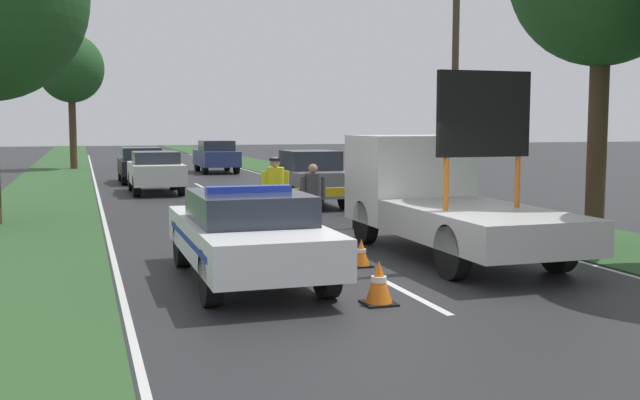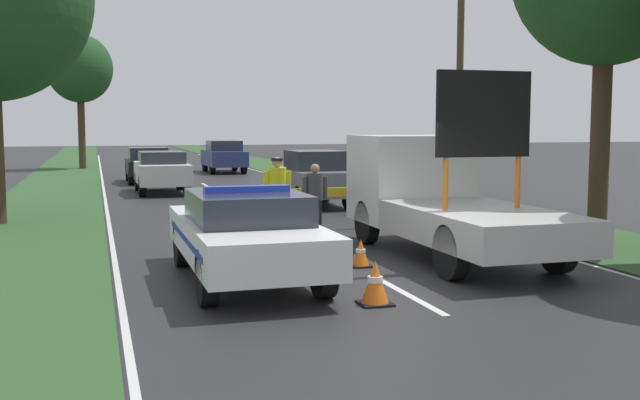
{
  "view_description": "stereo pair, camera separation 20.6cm",
  "coord_description": "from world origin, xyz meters",
  "views": [
    {
      "loc": [
        -4.51,
        -10.59,
        2.47
      ],
      "look_at": [
        -0.39,
        2.36,
        1.1
      ],
      "focal_mm": 42.0,
      "sensor_mm": 36.0,
      "label": 1
    },
    {
      "loc": [
        -4.31,
        -10.65,
        2.47
      ],
      "look_at": [
        -0.39,
        2.36,
        1.1
      ],
      "focal_mm": 42.0,
      "sensor_mm": 36.0,
      "label": 2
    }
  ],
  "objects": [
    {
      "name": "traffic_cone_centre_front",
      "position": [
        -0.69,
        3.15,
        0.29
      ],
      "size": [
        0.43,
        0.43,
        0.6
      ],
      "color": "black",
      "rests_on": "ground"
    },
    {
      "name": "pedestrian_civilian",
      "position": [
        0.36,
        5.23,
        0.94
      ],
      "size": [
        0.58,
        0.37,
        1.61
      ],
      "rotation": [
        0.0,
        0.0,
        -0.52
      ],
      "color": "#232326",
      "rests_on": "ground"
    },
    {
      "name": "police_officer",
      "position": [
        -0.46,
        5.42,
        1.05
      ],
      "size": [
        0.63,
        0.4,
        1.76
      ],
      "rotation": [
        0.0,
        0.0,
        3.52
      ],
      "color": "#191E38",
      "rests_on": "ground"
    },
    {
      "name": "traffic_cone_near_police",
      "position": [
        3.38,
        6.86,
        0.29
      ],
      "size": [
        0.43,
        0.43,
        0.59
      ],
      "color": "black",
      "rests_on": "ground"
    },
    {
      "name": "roadside_tree_near_right",
      "position": [
        -4.96,
        33.17,
        5.51
      ],
      "size": [
        3.58,
        3.58,
        7.43
      ],
      "color": "#42301E",
      "rests_on": "ground"
    },
    {
      "name": "traffic_cone_behind_barrier",
      "position": [
        -0.66,
        -1.18,
        0.3
      ],
      "size": [
        0.45,
        0.45,
        0.62
      ],
      "color": "black",
      "rests_on": "ground"
    },
    {
      "name": "queued_car_sedan_black",
      "position": [
        -2.13,
        22.11,
        0.79
      ],
      "size": [
        1.78,
        3.94,
        1.5
      ],
      "rotation": [
        0.0,
        0.0,
        3.14
      ],
      "color": "black",
      "rests_on": "ground"
    },
    {
      "name": "road_barrier",
      "position": [
        0.27,
        6.04,
        0.83
      ],
      "size": [
        3.39,
        0.08,
        0.99
      ],
      "rotation": [
        0.0,
        0.0,
        -0.1
      ],
      "color": "black",
      "rests_on": "ground"
    },
    {
      "name": "lane_markings",
      "position": [
        0.0,
        18.06,
        0.0
      ],
      "size": [
        8.14,
        68.19,
        0.01
      ],
      "color": "silver",
      "rests_on": "ground"
    },
    {
      "name": "work_truck",
      "position": [
        2.06,
        2.56,
        1.1
      ],
      "size": [
        2.21,
        6.06,
        3.38
      ],
      "rotation": [
        0.0,
        0.0,
        3.1
      ],
      "color": "white",
      "rests_on": "ground"
    },
    {
      "name": "queued_car_suv_grey",
      "position": [
        2.1,
        11.28,
        0.85
      ],
      "size": [
        1.71,
        3.93,
        1.68
      ],
      "rotation": [
        0.0,
        0.0,
        3.14
      ],
      "color": "slate",
      "rests_on": "ground"
    },
    {
      "name": "queued_car_hatch_blue",
      "position": [
        2.1,
        27.89,
        0.85
      ],
      "size": [
        1.83,
        4.17,
        1.65
      ],
      "rotation": [
        0.0,
        0.0,
        3.14
      ],
      "color": "navy",
      "rests_on": "ground"
    },
    {
      "name": "ground_plane",
      "position": [
        0.0,
        0.0,
        0.0
      ],
      "size": [
        160.0,
        160.0,
        0.0
      ],
      "primitive_type": "plane",
      "color": "#28282B"
    },
    {
      "name": "traffic_cone_near_truck",
      "position": [
        -1.95,
        5.9,
        0.32
      ],
      "size": [
        0.47,
        0.47,
        0.65
      ],
      "color": "black",
      "rests_on": "ground"
    },
    {
      "name": "queued_car_van_white",
      "position": [
        -2.0,
        16.86,
        0.8
      ],
      "size": [
        1.77,
        3.96,
        1.51
      ],
      "rotation": [
        0.0,
        0.0,
        3.14
      ],
      "color": "silver",
      "rests_on": "ground"
    },
    {
      "name": "grass_verge_right",
      "position": [
        5.76,
        20.0,
        0.02
      ],
      "size": [
        3.27,
        120.0,
        0.03
      ],
      "color": "#2D5128",
      "rests_on": "ground"
    },
    {
      "name": "police_car",
      "position": [
        -2.06,
        0.91,
        0.77
      ],
      "size": [
        1.91,
        4.95,
        1.52
      ],
      "rotation": [
        0.0,
        0.0,
        -0.05
      ],
      "color": "white",
      "rests_on": "ground"
    },
    {
      "name": "grass_verge_left",
      "position": [
        -5.76,
        20.0,
        0.02
      ],
      "size": [
        3.27,
        120.0,
        0.03
      ],
      "color": "#2D5128",
      "rests_on": "ground"
    },
    {
      "name": "utility_pole",
      "position": [
        5.84,
        9.06,
        3.76
      ],
      "size": [
        1.2,
        0.2,
        7.29
      ],
      "color": "#473828",
      "rests_on": "ground"
    },
    {
      "name": "traffic_cone_lane_edge",
      "position": [
        0.08,
        1.47,
        0.24
      ],
      "size": [
        0.35,
        0.35,
        0.49
      ],
      "color": "black",
      "rests_on": "ground"
    }
  ]
}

